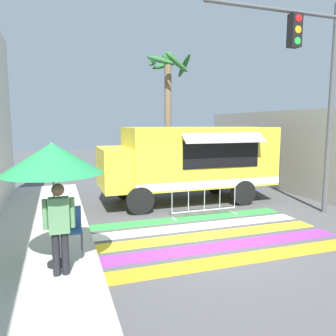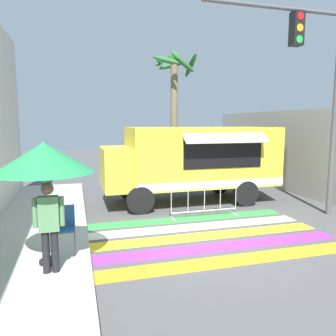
{
  "view_description": "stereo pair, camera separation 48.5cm",
  "coord_description": "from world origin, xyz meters",
  "views": [
    {
      "loc": [
        -3.36,
        -6.56,
        2.79
      ],
      "look_at": [
        -0.23,
        2.66,
        1.46
      ],
      "focal_mm": 35.0,
      "sensor_mm": 36.0,
      "label": 1
    },
    {
      "loc": [
        -2.9,
        -6.71,
        2.79
      ],
      "look_at": [
        -0.23,
        2.66,
        1.46
      ],
      "focal_mm": 35.0,
      "sensor_mm": 36.0,
      "label": 2
    }
  ],
  "objects": [
    {
      "name": "patio_umbrella",
      "position": [
        -3.45,
        -0.4,
        2.17
      ],
      "size": [
        1.8,
        1.8,
        2.29
      ],
      "color": "black",
      "rests_on": "sidewalk_left"
    },
    {
      "name": "folding_chair",
      "position": [
        -3.16,
        0.11,
        0.75
      ],
      "size": [
        0.41,
        0.41,
        0.95
      ],
      "rotation": [
        0.0,
        0.0,
        -0.21
      ],
      "color": "#4C4C51",
      "rests_on": "sidewalk_left"
    },
    {
      "name": "barricade_front",
      "position": [
        0.78,
        2.22,
        0.5
      ],
      "size": [
        2.1,
        0.44,
        1.0
      ],
      "color": "#B7BABF",
      "rests_on": "ground_plane"
    },
    {
      "name": "food_truck",
      "position": [
        0.95,
        4.11,
        1.57
      ],
      "size": [
        6.07,
        2.77,
        2.66
      ],
      "color": "yellow",
      "rests_on": "ground_plane"
    },
    {
      "name": "ground_plane",
      "position": [
        0.0,
        0.0,
        0.0
      ],
      "size": [
        60.0,
        60.0,
        0.0
      ],
      "primitive_type": "plane",
      "color": "#4C4C4F"
    },
    {
      "name": "crosswalk_painted",
      "position": [
        0.0,
        0.6,
        0.0
      ],
      "size": [
        6.4,
        3.6,
        0.01
      ],
      "color": "orange",
      "rests_on": "ground_plane"
    },
    {
      "name": "traffic_signal_pole",
      "position": [
        3.73,
        1.41,
        4.28
      ],
      "size": [
        4.46,
        0.29,
        6.28
      ],
      "color": "#515456",
      "rests_on": "ground_plane"
    },
    {
      "name": "vendor_person",
      "position": [
        -3.38,
        -0.83,
        1.08
      ],
      "size": [
        0.53,
        0.21,
        1.62
      ],
      "rotation": [
        0.0,
        0.0,
        0.2
      ],
      "color": "black",
      "rests_on": "sidewalk_left"
    },
    {
      "name": "palm_tree",
      "position": [
        1.65,
        8.19,
        4.21
      ],
      "size": [
        2.04,
        2.11,
        6.04
      ],
      "color": "#7A664C",
      "rests_on": "ground_plane"
    },
    {
      "name": "concrete_wall_right",
      "position": [
        5.56,
        3.0,
        1.66
      ],
      "size": [
        0.2,
        16.0,
        3.31
      ],
      "color": "#A39E93",
      "rests_on": "ground_plane"
    }
  ]
}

